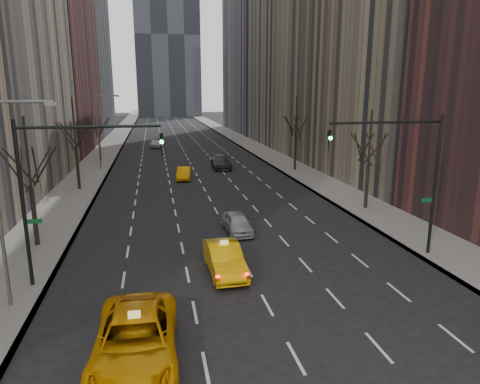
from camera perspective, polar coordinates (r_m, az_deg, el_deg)
sidewalk_left at (r=79.84m, az=-16.85°, el=5.97°), size 4.50×320.00×0.15m
sidewalk_right at (r=81.26m, az=0.71°, el=6.64°), size 4.50×320.00×0.15m
bld_left_far at (r=77.85m, az=-25.57°, el=21.35°), size 14.00×28.00×44.00m
bld_right_deep at (r=108.98m, az=2.95°, el=23.57°), size 14.00×30.00×58.00m
tree_lw_b at (r=28.48m, az=-26.07°, el=0.48°), size 3.36×3.50×7.82m
tree_lw_c at (r=43.89m, az=-21.02°, el=5.39°), size 3.36×3.50×8.74m
tree_lw_d at (r=61.65m, az=-18.32°, el=7.16°), size 3.36×3.50×7.36m
tree_rw_b at (r=35.58m, az=16.73°, el=3.56°), size 3.36×3.50×7.82m
tree_rw_c at (r=51.97m, az=7.43°, el=7.23°), size 3.36×3.50×8.74m
traffic_mast_left at (r=21.75m, az=-23.01°, el=1.97°), size 6.69×0.39×8.00m
traffic_mast_right at (r=25.35m, az=21.71°, el=3.55°), size 6.69×0.39×8.00m
streetlight_near at (r=20.27m, az=-28.92°, el=0.99°), size 2.83×0.22×9.00m
streetlight_far at (r=54.42m, az=-18.09°, el=8.64°), size 2.83×0.22×9.00m
taxi_suv at (r=16.22m, az=-13.75°, el=-18.63°), size 3.11×6.38×1.74m
taxi_sedan at (r=22.75m, az=-2.10°, el=-8.87°), size 1.81×4.80×1.57m
silver_sedan_ahead at (r=29.04m, az=-0.36°, el=-4.15°), size 1.75×4.00×1.34m
far_taxi at (r=47.21m, az=-7.50°, el=2.50°), size 1.92×4.17×1.32m
far_suv_grey at (r=53.72m, az=-2.54°, el=4.07°), size 2.62×5.81×1.65m
far_car_white at (r=75.05m, az=-11.28°, el=6.35°), size 1.83×4.32×1.46m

